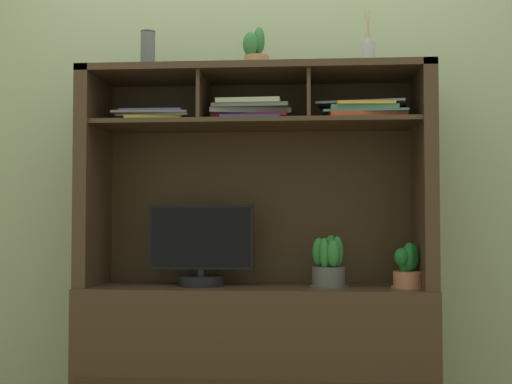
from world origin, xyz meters
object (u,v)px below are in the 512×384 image
object	(u,v)px
media_console	(256,312)
potted_fern	(408,269)
diffuser_bottle	(368,55)
potted_succulent	(256,55)
magazine_stack_right	(251,112)
tv_monitor	(201,250)
ceramic_vase	(148,52)
magazine_stack_centre	(154,117)
magazine_stack_left	(363,112)
potted_orchid	(328,265)

from	to	relation	value
media_console	potted_fern	world-z (taller)	media_console
diffuser_bottle	potted_succulent	xyz separation A→B (m)	(-0.50, 0.02, 0.02)
potted_succulent	magazine_stack_right	bearing A→B (deg)	-130.30
tv_monitor	magazine_stack_right	xyz separation A→B (m)	(0.22, 0.03, 0.62)
ceramic_vase	magazine_stack_centre	bearing A→B (deg)	-54.85
potted_fern	potted_succulent	world-z (taller)	potted_succulent
tv_monitor	magazine_stack_left	xyz separation A→B (m)	(0.72, -0.02, 0.60)
potted_fern	diffuser_bottle	distance (m)	0.96
magazine_stack_centre	magazine_stack_right	bearing A→B (deg)	5.89
tv_monitor	ceramic_vase	size ratio (longest dim) A/B	2.37
magazine_stack_centre	diffuser_bottle	xyz separation A→B (m)	(0.95, 0.04, 0.27)
media_console	potted_orchid	distance (m)	0.39
magazine_stack_right	potted_succulent	size ratio (longest dim) A/B	1.86
tv_monitor	ceramic_vase	world-z (taller)	ceramic_vase
magazine_stack_centre	potted_succulent	xyz separation A→B (m)	(0.45, 0.07, 0.29)
magazine_stack_left	potted_succulent	xyz separation A→B (m)	(-0.48, 0.07, 0.28)
magazine_stack_centre	potted_succulent	size ratio (longest dim) A/B	1.72
magazine_stack_left	ceramic_vase	size ratio (longest dim) A/B	2.04
ceramic_vase	diffuser_bottle	bearing A→B (deg)	-1.23
magazine_stack_centre	magazine_stack_right	xyz separation A→B (m)	(0.43, 0.04, 0.02)
potted_orchid	potted_succulent	world-z (taller)	potted_succulent
magazine_stack_right	ceramic_vase	bearing A→B (deg)	177.46
media_console	magazine_stack_right	world-z (taller)	media_console
tv_monitor	magazine_stack_centre	distance (m)	0.63
diffuser_bottle	magazine_stack_left	bearing A→B (deg)	-121.28
potted_succulent	ceramic_vase	world-z (taller)	potted_succulent
magazine_stack_left	potted_succulent	world-z (taller)	potted_succulent
magazine_stack_centre	magazine_stack_right	size ratio (longest dim) A/B	0.92
magazine_stack_centre	diffuser_bottle	distance (m)	0.99
media_console	tv_monitor	size ratio (longest dim) A/B	3.33
magazine_stack_left	ceramic_vase	distance (m)	1.02
potted_orchid	magazine_stack_centre	world-z (taller)	magazine_stack_centre
media_console	potted_orchid	bearing A→B (deg)	-6.06
media_console	magazine_stack_right	xyz separation A→B (m)	(-0.02, -0.01, 0.89)
magazine_stack_left	potted_fern	bearing A→B (deg)	-2.80
tv_monitor	ceramic_vase	xyz separation A→B (m)	(-0.26, 0.05, 0.90)
media_console	diffuser_bottle	distance (m)	1.25
potted_fern	magazine_stack_left	distance (m)	0.71
diffuser_bottle	ceramic_vase	bearing A→B (deg)	178.77
tv_monitor	potted_succulent	size ratio (longest dim) A/B	2.29
magazine_stack_centre	magazine_stack_right	distance (m)	0.43
media_console	tv_monitor	bearing A→B (deg)	-172.45
tv_monitor	diffuser_bottle	xyz separation A→B (m)	(0.74, 0.03, 0.86)
potted_fern	diffuser_bottle	xyz separation A→B (m)	(-0.16, 0.05, 0.94)
tv_monitor	potted_fern	xyz separation A→B (m)	(0.90, -0.03, -0.08)
media_console	ceramic_vase	distance (m)	1.28
magazine_stack_centre	tv_monitor	bearing A→B (deg)	4.73
tv_monitor	potted_fern	size ratio (longest dim) A/B	2.39
magazine_stack_right	ceramic_vase	size ratio (longest dim) A/B	1.93
media_console	potted_succulent	bearing A→B (deg)	100.47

